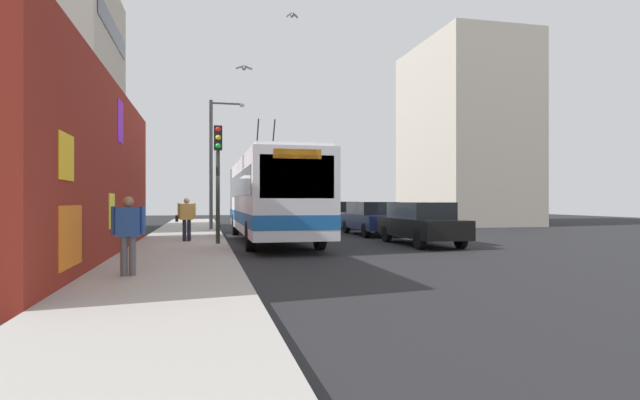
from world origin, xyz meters
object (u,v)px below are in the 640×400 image
object	(u,v)px
parked_car_navy	(372,217)
pedestrian_near_wall	(128,230)
parked_car_silver	(340,214)
parked_car_black	(421,222)
street_lamp	(215,155)
pedestrian_midblock	(186,216)
traffic_light	(218,164)
city_bus	(270,195)

from	to	relation	value
parked_car_navy	pedestrian_near_wall	distance (m)	15.49
parked_car_silver	parked_car_black	bearing A→B (deg)	-180.00
parked_car_navy	parked_car_silver	world-z (taller)	same
street_lamp	pedestrian_midblock	bearing A→B (deg)	171.37
parked_car_navy	pedestrian_midblock	xyz separation A→B (m)	(-3.75, 8.45, 0.24)
traffic_light	street_lamp	xyz separation A→B (m)	(9.31, -0.10, 1.12)
city_bus	parked_car_navy	world-z (taller)	city_bus
parked_car_black	city_bus	bearing A→B (deg)	59.84
parked_car_black	pedestrian_near_wall	distance (m)	11.53
city_bus	traffic_light	xyz separation A→B (m)	(-2.59, 2.15, 1.05)
parked_car_navy	street_lamp	bearing A→B (deg)	60.11
parked_car_navy	traffic_light	size ratio (longest dim) A/B	1.16
pedestrian_midblock	traffic_light	bearing A→B (deg)	-141.72
pedestrian_near_wall	parked_car_black	bearing A→B (deg)	-53.74
traffic_light	city_bus	bearing A→B (deg)	-39.67
parked_car_silver	street_lamp	distance (m)	8.11
city_bus	traffic_light	distance (m)	3.53
pedestrian_near_wall	street_lamp	bearing A→B (deg)	-7.05
parked_car_black	parked_car_navy	size ratio (longest dim) A/B	1.00
pedestrian_near_wall	parked_car_navy	bearing A→B (deg)	-36.88
city_bus	parked_car_navy	distance (m)	5.88
parked_car_black	pedestrian_midblock	world-z (taller)	pedestrian_midblock
parked_car_silver	pedestrian_near_wall	size ratio (longest dim) A/B	2.57
parked_car_black	parked_car_silver	bearing A→B (deg)	0.00
parked_car_silver	city_bus	bearing A→B (deg)	148.33
parked_car_silver	pedestrian_near_wall	xyz separation A→B (m)	(-18.27, 9.29, 0.23)
pedestrian_midblock	street_lamp	bearing A→B (deg)	-8.63
city_bus	pedestrian_midblock	world-z (taller)	city_bus
parked_car_navy	pedestrian_near_wall	size ratio (longest dim) A/B	3.01
pedestrian_midblock	street_lamp	distance (m)	8.54
pedestrian_near_wall	traffic_light	world-z (taller)	traffic_light
parked_car_silver	pedestrian_midblock	xyz separation A→B (m)	(-9.63, 8.45, 0.24)
parked_car_silver	traffic_light	distance (m)	13.41
city_bus	street_lamp	size ratio (longest dim) A/B	1.82
street_lamp	city_bus	bearing A→B (deg)	-163.04
parked_car_navy	pedestrian_midblock	bearing A→B (deg)	113.93
traffic_light	parked_car_silver	bearing A→B (deg)	-33.70
parked_car_navy	street_lamp	distance (m)	8.95
parked_car_black	street_lamp	bearing A→B (deg)	36.66
city_bus	pedestrian_near_wall	xyz separation A→B (m)	(-9.84, 4.09, -0.80)
parked_car_black	parked_car_silver	xyz separation A→B (m)	(11.45, 0.00, -0.00)
pedestrian_near_wall	traffic_light	bearing A→B (deg)	-15.02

